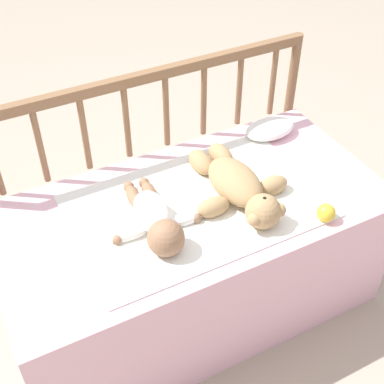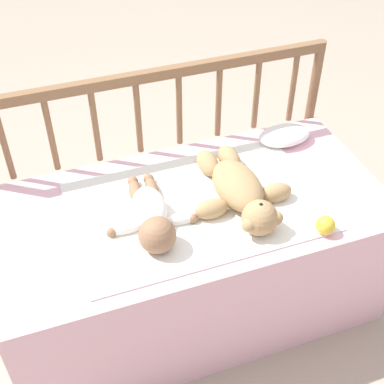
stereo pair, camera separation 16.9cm
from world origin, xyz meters
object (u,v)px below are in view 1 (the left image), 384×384
(baby, at_px, (156,220))
(toy_ball, at_px, (326,213))
(teddy_bear, at_px, (238,186))
(small_pillow, at_px, (270,129))

(baby, bearing_deg, toy_ball, -22.81)
(baby, height_order, toy_ball, baby)
(teddy_bear, height_order, baby, teddy_bear)
(small_pillow, relative_size, toy_ball, 3.30)
(baby, bearing_deg, small_pillow, 23.75)
(teddy_bear, xyz_separation_m, toy_ball, (0.19, -0.22, -0.02))
(teddy_bear, xyz_separation_m, small_pillow, (0.29, 0.24, -0.02))
(toy_ball, bearing_deg, small_pillow, 77.79)
(teddy_bear, bearing_deg, toy_ball, -49.62)
(baby, xyz_separation_m, toy_ball, (0.49, -0.21, -0.01))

